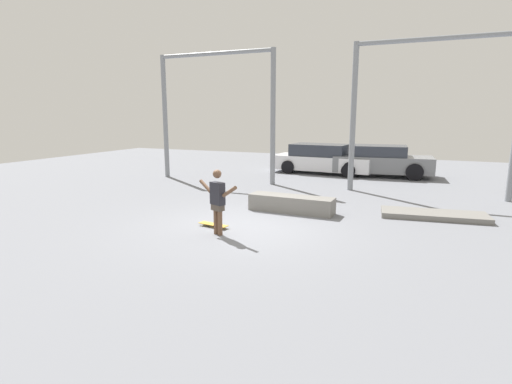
{
  "coord_description": "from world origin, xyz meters",
  "views": [
    {
      "loc": [
        4.03,
        -8.62,
        2.72
      ],
      "look_at": [
        -0.1,
        1.01,
        0.68
      ],
      "focal_mm": 28.0,
      "sensor_mm": 36.0,
      "label": 1
    }
  ],
  "objects_px": {
    "grind_box": "(291,204)",
    "parked_car_white": "(322,159)",
    "skateboarder": "(218,199)",
    "skateboard": "(213,225)",
    "manual_pad": "(434,215)",
    "parked_car_grey": "(382,161)"
  },
  "relations": [
    {
      "from": "skateboarder",
      "to": "skateboard",
      "type": "distance_m",
      "value": 1.01
    },
    {
      "from": "skateboarder",
      "to": "grind_box",
      "type": "height_order",
      "value": "skateboarder"
    },
    {
      "from": "manual_pad",
      "to": "parked_car_grey",
      "type": "relative_size",
      "value": 0.62
    },
    {
      "from": "grind_box",
      "to": "manual_pad",
      "type": "bearing_deg",
      "value": 13.8
    },
    {
      "from": "skateboard",
      "to": "parked_car_white",
      "type": "distance_m",
      "value": 10.14
    },
    {
      "from": "parked_car_grey",
      "to": "manual_pad",
      "type": "bearing_deg",
      "value": -78.73
    },
    {
      "from": "manual_pad",
      "to": "parked_car_grey",
      "type": "bearing_deg",
      "value": 106.7
    },
    {
      "from": "manual_pad",
      "to": "parked_car_grey",
      "type": "height_order",
      "value": "parked_car_grey"
    },
    {
      "from": "skateboard",
      "to": "manual_pad",
      "type": "xyz_separation_m",
      "value": [
        4.98,
        3.15,
        0.01
      ]
    },
    {
      "from": "skateboarder",
      "to": "manual_pad",
      "type": "distance_m",
      "value": 5.9
    },
    {
      "from": "grind_box",
      "to": "parked_car_grey",
      "type": "xyz_separation_m",
      "value": [
        1.59,
        8.01,
        0.44
      ]
    },
    {
      "from": "grind_box",
      "to": "parked_car_white",
      "type": "height_order",
      "value": "parked_car_white"
    },
    {
      "from": "skateboarder",
      "to": "parked_car_white",
      "type": "distance_m",
      "value": 10.62
    },
    {
      "from": "skateboarder",
      "to": "skateboard",
      "type": "height_order",
      "value": "skateboarder"
    },
    {
      "from": "grind_box",
      "to": "manual_pad",
      "type": "height_order",
      "value": "grind_box"
    },
    {
      "from": "skateboard",
      "to": "manual_pad",
      "type": "height_order",
      "value": "manual_pad"
    },
    {
      "from": "skateboard",
      "to": "parked_car_white",
      "type": "xyz_separation_m",
      "value": [
        0.17,
        10.12,
        0.59
      ]
    },
    {
      "from": "grind_box",
      "to": "parked_car_grey",
      "type": "bearing_deg",
      "value": 78.8
    },
    {
      "from": "skateboarder",
      "to": "skateboard",
      "type": "bearing_deg",
      "value": 152.07
    },
    {
      "from": "skateboarder",
      "to": "parked_car_grey",
      "type": "xyz_separation_m",
      "value": [
        2.45,
        10.74,
        -0.17
      ]
    },
    {
      "from": "skateboard",
      "to": "grind_box",
      "type": "height_order",
      "value": "grind_box"
    },
    {
      "from": "skateboarder",
      "to": "grind_box",
      "type": "distance_m",
      "value": 2.93
    }
  ]
}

